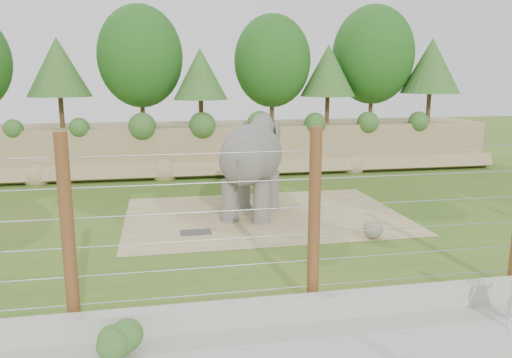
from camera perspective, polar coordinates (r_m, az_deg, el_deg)
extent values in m
plane|color=#346519|center=(15.49, 1.42, -7.26)|extent=(90.00, 90.00, 0.00)
cube|color=#998957|center=(27.76, -4.35, 3.73)|extent=(30.00, 4.00, 2.50)
cube|color=#998957|center=(25.65, -3.72, 1.06)|extent=(30.00, 1.37, 1.07)
cylinder|color=#3F2B19|center=(27.31, -21.34, 7.15)|extent=(0.24, 0.24, 1.58)
sphere|color=#194B16|center=(27.26, -21.67, 11.63)|extent=(3.60, 3.60, 3.60)
cylinder|color=#3F2B19|center=(27.38, -12.85, 8.02)|extent=(0.24, 0.24, 1.92)
sphere|color=#194B16|center=(27.36, -13.10, 13.49)|extent=(4.40, 4.40, 4.40)
cylinder|color=#3F2B19|center=(26.27, -6.29, 7.53)|extent=(0.24, 0.24, 1.40)
sphere|color=#194B16|center=(26.21, -6.38, 11.68)|extent=(3.20, 3.20, 3.20)
cylinder|color=#3F2B19|center=(27.86, 1.83, 8.25)|extent=(0.24, 0.24, 1.82)
sphere|color=#194B16|center=(27.83, 1.86, 13.33)|extent=(4.16, 4.16, 4.16)
cylinder|color=#3F2B19|center=(28.12, 8.13, 7.85)|extent=(0.24, 0.24, 1.50)
sphere|color=#194B16|center=(28.07, 8.25, 12.01)|extent=(3.44, 3.44, 3.44)
cylinder|color=#3F2B19|center=(30.13, 12.98, 8.41)|extent=(0.24, 0.24, 2.03)
sphere|color=#194B16|center=(30.13, 13.22, 13.64)|extent=(4.64, 4.64, 4.64)
cylinder|color=#3F2B19|center=(30.43, 19.10, 7.74)|extent=(0.24, 0.24, 1.64)
sphere|color=#194B16|center=(30.39, 19.38, 11.93)|extent=(3.76, 3.76, 3.76)
cube|color=#928157|center=(18.39, 0.94, -4.19)|extent=(10.00, 7.00, 0.02)
cube|color=#262628|center=(16.49, -6.90, -6.05)|extent=(1.00, 0.60, 0.03)
sphere|color=gray|center=(16.13, 13.23, -5.58)|extent=(0.62, 0.62, 0.62)
cube|color=#B2B0A4|center=(10.93, 7.26, -14.25)|extent=(26.00, 0.35, 0.50)
cylinder|color=#5C3616|center=(10.43, -20.70, -5.88)|extent=(0.26, 0.26, 4.00)
cylinder|color=#5C3616|center=(10.75, 6.66, -4.68)|extent=(0.26, 0.26, 4.00)
cylinder|color=#99999F|center=(11.25, 6.48, -12.04)|extent=(20.00, 0.02, 0.02)
cylinder|color=#99999F|center=(11.03, 6.55, -9.18)|extent=(20.00, 0.02, 0.02)
cylinder|color=#99999F|center=(10.83, 6.62, -6.21)|extent=(20.00, 0.02, 0.02)
cylinder|color=#99999F|center=(10.67, 6.70, -3.13)|extent=(20.00, 0.02, 0.02)
cylinder|color=#99999F|center=(10.53, 6.77, 0.03)|extent=(20.00, 0.02, 0.02)
cylinder|color=#99999F|center=(10.43, 6.85, 3.26)|extent=(20.00, 0.02, 0.02)
sphere|color=#275F1F|center=(9.73, -15.03, -17.34)|extent=(0.68, 0.68, 0.68)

